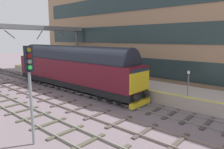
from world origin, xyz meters
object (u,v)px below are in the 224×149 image
at_px(diesel_locomotive, 72,67).
at_px(signal_post_near, 30,82).
at_px(waiting_passenger, 104,69).
at_px(platform_number_sign, 188,79).

height_order(diesel_locomotive, signal_post_near, signal_post_near).
bearing_deg(waiting_passenger, diesel_locomotive, 79.62).
bearing_deg(platform_number_sign, diesel_locomotive, 99.41).
relative_size(platform_number_sign, waiting_passenger, 1.25).
height_order(signal_post_near, waiting_passenger, signal_post_near).
height_order(diesel_locomotive, waiting_passenger, diesel_locomotive).
bearing_deg(signal_post_near, diesel_locomotive, 42.66).
relative_size(signal_post_near, platform_number_sign, 2.46).
relative_size(diesel_locomotive, waiting_passenger, 10.76).
bearing_deg(platform_number_sign, waiting_passenger, 80.62).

